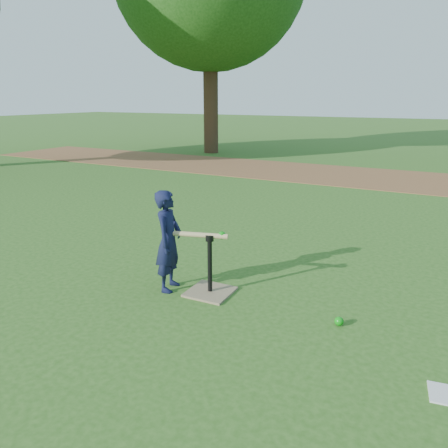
% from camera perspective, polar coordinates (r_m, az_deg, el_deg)
% --- Properties ---
extents(ground, '(80.00, 80.00, 0.00)m').
position_cam_1_polar(ground, '(4.34, 1.89, -9.84)').
color(ground, '#285116').
rests_on(ground, ground).
extents(dirt_strip, '(24.00, 3.00, 0.01)m').
position_cam_1_polar(dirt_strip, '(11.30, 19.04, 5.72)').
color(dirt_strip, brown).
rests_on(dirt_strip, ground).
extents(child, '(0.33, 0.43, 1.04)m').
position_cam_1_polar(child, '(4.42, -7.25, -2.20)').
color(child, black).
rests_on(child, ground).
extents(wiffle_ball_ground, '(0.08, 0.08, 0.08)m').
position_cam_1_polar(wiffle_ball_ground, '(4.00, 14.80, -12.18)').
color(wiffle_ball_ground, '#0C850F').
rests_on(wiffle_ball_ground, ground).
extents(batting_tee, '(0.44, 0.44, 0.61)m').
position_cam_1_polar(batting_tee, '(4.43, -1.84, -7.68)').
color(batting_tee, '#857254').
rests_on(batting_tee, ground).
extents(swing_action, '(0.63, 0.23, 0.08)m').
position_cam_1_polar(swing_action, '(4.30, -3.16, -1.40)').
color(swing_action, tan).
rests_on(swing_action, ground).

